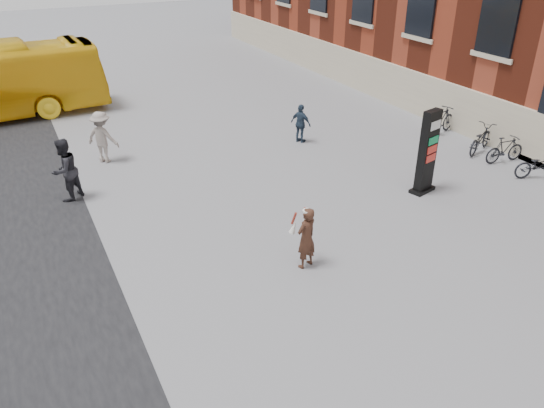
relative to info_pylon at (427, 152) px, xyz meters
name	(u,v)px	position (x,y,z in m)	size (l,w,h in m)	color
ground	(322,248)	(-4.54, -1.42, -1.31)	(100.00, 100.00, 0.00)	#9E9EA3
info_pylon	(427,152)	(0.00, 0.00, 0.00)	(0.92, 0.62, 2.61)	black
woman	(306,237)	(-5.31, -1.90, -0.49)	(0.72, 0.68, 1.59)	black
pedestrian_a	(65,170)	(-9.89, 4.40, -0.35)	(0.93, 0.73, 1.92)	#232328
pedestrian_b	(102,137)	(-8.34, 6.85, -0.40)	(1.17, 0.67, 1.80)	gray
pedestrian_c	(301,124)	(-1.30, 5.41, -0.57)	(0.86, 0.36, 1.47)	#27374A
bike_4	(540,165)	(4.06, -0.93, -0.86)	(0.60, 1.71, 0.90)	black
bike_5	(505,149)	(4.06, 0.51, -0.83)	(0.45, 1.58, 0.95)	black
bike_6	(480,139)	(4.06, 1.62, -0.82)	(0.65, 1.85, 0.97)	black
bike_7	(441,121)	(4.06, 3.70, -0.76)	(0.51, 1.80, 1.08)	black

